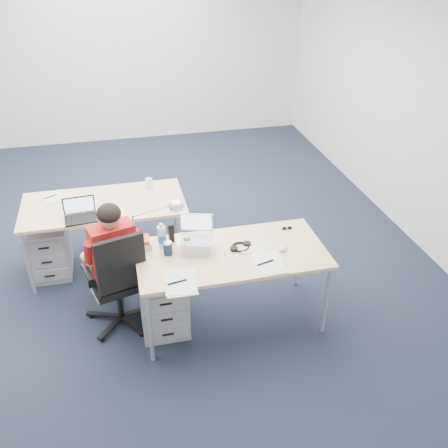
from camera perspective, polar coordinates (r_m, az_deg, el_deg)
The scene contains 24 objects.
floor at distance 5.65m, azimuth -8.86°, elevation -2.79°, with size 7.00×7.00×0.00m, color black.
room at distance 4.93m, azimuth -10.47°, elevation 14.07°, with size 6.02×7.02×2.80m.
desk_near at distance 4.24m, azimuth 0.84°, elevation -3.76°, with size 1.60×0.80×0.73m.
desk_far at distance 5.13m, azimuth -13.56°, elevation 1.90°, with size 1.60×0.80×0.73m.
office_chair at distance 4.53m, azimuth -11.80°, elevation -8.22°, with size 0.78×0.78×1.00m.
seated_person at distance 4.48m, azimuth -12.83°, elevation -3.85°, with size 0.48×0.70×1.19m.
drawer_pedestal_near at distance 4.45m, azimuth -6.98°, elevation -8.70°, with size 0.40×0.50×0.55m, color #A5A8AA.
drawer_pedestal_far at distance 5.39m, azimuth -19.39°, elevation -2.68°, with size 0.40×0.50×0.55m, color #A5A8AA.
silver_laptop at distance 4.16m, azimuth -3.34°, elevation -1.33°, with size 0.28×0.22×0.30m, color silver, non-canonical shape.
wireless_keyboard at distance 4.25m, azimuth 3.62°, elevation -2.91°, with size 0.26×0.11×0.01m, color white.
computer_mouse at distance 4.27m, azimuth 6.66°, elevation -2.69°, with size 0.07×0.11×0.04m, color white.
headphones at distance 4.26m, azimuth 1.91°, elevation -2.56°, with size 0.20×0.16×0.03m, color black, non-canonical shape.
can_koozie at distance 4.18m, azimuth -6.44°, elevation -2.76°, with size 0.07×0.07×0.12m, color #142341.
water_bottle at distance 4.25m, azimuth -7.13°, elevation -1.32°, with size 0.07×0.07×0.23m, color silver.
bear_figurine at distance 4.20m, azimuth -4.24°, elevation -2.37°, with size 0.07×0.06×0.14m, color #27731E, non-canonical shape.
book_stack at distance 4.31m, azimuth -9.69°, elevation -2.19°, with size 0.20×0.15×0.09m, color silver.
cordless_phone at distance 4.33m, azimuth -6.05°, elevation -1.07°, with size 0.05×0.03×0.17m, color black.
papers_left at distance 3.88m, azimuth -5.03°, elevation -6.71°, with size 0.24×0.34×0.01m, color #FFE393.
papers_right at distance 4.09m, azimuth 5.03°, elevation -4.50°, with size 0.23×0.33×0.01m, color #FFE393.
sunglasses at distance 4.56m, azimuth 7.22°, elevation -0.51°, with size 0.09×0.04×0.02m, color black, non-canonical shape.
desk_lamp at distance 4.18m, azimuth -8.37°, elevation -0.12°, with size 0.41×0.15×0.47m, color silver, non-canonical shape.
dark_laptop at distance 4.82m, azimuth -16.18°, elevation 1.58°, with size 0.30×0.29×0.21m, color black, non-canonical shape.
far_cup at distance 5.30m, azimuth -8.57°, elevation 4.60°, with size 0.07×0.07×0.11m, color white.
far_papers at distance 5.36m, azimuth -19.08°, elevation 2.88°, with size 0.19×0.27×0.01m, color white.
Camera 1 is at (-0.21, -4.73, 3.08)m, focal length 40.00 mm.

